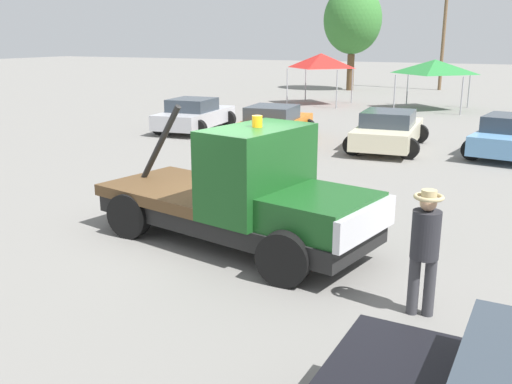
{
  "coord_description": "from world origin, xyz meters",
  "views": [
    {
      "loc": [
        4.8,
        -8.98,
        3.77
      ],
      "look_at": [
        0.5,
        0.0,
        1.05
      ],
      "focal_mm": 40.0,
      "sensor_mm": 36.0,
      "label": 1
    }
  ],
  "objects_px": {
    "parked_car_orange": "(274,124)",
    "canopy_tent_green": "(435,67)",
    "canopy_tent_red": "(321,61)",
    "utility_pole": "(445,15)",
    "traffic_cone": "(269,194)",
    "parked_car_cream": "(388,130)",
    "person_near_truck": "(425,243)",
    "tow_truck": "(246,197)",
    "parked_car_silver": "(194,115)",
    "parked_car_skyblue": "(511,136)",
    "tree_left": "(353,20)"
  },
  "relations": [
    {
      "from": "parked_car_cream",
      "to": "tree_left",
      "type": "relative_size",
      "value": 0.64
    },
    {
      "from": "person_near_truck",
      "to": "utility_pole",
      "type": "bearing_deg",
      "value": -3.35
    },
    {
      "from": "traffic_cone",
      "to": "utility_pole",
      "type": "relative_size",
      "value": 0.06
    },
    {
      "from": "tow_truck",
      "to": "utility_pole",
      "type": "distance_m",
      "value": 35.24
    },
    {
      "from": "canopy_tent_green",
      "to": "traffic_cone",
      "type": "distance_m",
      "value": 20.19
    },
    {
      "from": "parked_car_cream",
      "to": "canopy_tent_red",
      "type": "bearing_deg",
      "value": 25.1
    },
    {
      "from": "parked_car_silver",
      "to": "tree_left",
      "type": "xyz_separation_m",
      "value": [
        0.44,
        20.8,
        4.26
      ]
    },
    {
      "from": "parked_car_orange",
      "to": "canopy_tent_green",
      "type": "relative_size",
      "value": 1.31
    },
    {
      "from": "canopy_tent_green",
      "to": "parked_car_orange",
      "type": "bearing_deg",
      "value": -106.6
    },
    {
      "from": "tow_truck",
      "to": "tree_left",
      "type": "relative_size",
      "value": 0.8
    },
    {
      "from": "traffic_cone",
      "to": "parked_car_silver",
      "type": "bearing_deg",
      "value": 130.3
    },
    {
      "from": "canopy_tent_green",
      "to": "tree_left",
      "type": "xyz_separation_m",
      "value": [
        -7.26,
        9.23,
        2.66
      ]
    },
    {
      "from": "parked_car_skyblue",
      "to": "canopy_tent_red",
      "type": "distance_m",
      "value": 15.5
    },
    {
      "from": "tow_truck",
      "to": "parked_car_cream",
      "type": "distance_m",
      "value": 10.65
    },
    {
      "from": "parked_car_skyblue",
      "to": "tree_left",
      "type": "relative_size",
      "value": 0.62
    },
    {
      "from": "parked_car_orange",
      "to": "tree_left",
      "type": "distance_m",
      "value": 22.4
    },
    {
      "from": "tow_truck",
      "to": "parked_car_skyblue",
      "type": "bearing_deg",
      "value": 82.31
    },
    {
      "from": "canopy_tent_red",
      "to": "utility_pole",
      "type": "xyz_separation_m",
      "value": [
        4.82,
        12.46,
        2.77
      ]
    },
    {
      "from": "person_near_truck",
      "to": "parked_car_orange",
      "type": "height_order",
      "value": "person_near_truck"
    },
    {
      "from": "parked_car_silver",
      "to": "traffic_cone",
      "type": "height_order",
      "value": "parked_car_silver"
    },
    {
      "from": "parked_car_silver",
      "to": "canopy_tent_red",
      "type": "relative_size",
      "value": 1.47
    },
    {
      "from": "parked_car_silver",
      "to": "tow_truck",
      "type": "bearing_deg",
      "value": -149.22
    },
    {
      "from": "canopy_tent_green",
      "to": "traffic_cone",
      "type": "bearing_deg",
      "value": -91.35
    },
    {
      "from": "tow_truck",
      "to": "canopy_tent_red",
      "type": "bearing_deg",
      "value": 118.15
    },
    {
      "from": "parked_car_silver",
      "to": "canopy_tent_green",
      "type": "distance_m",
      "value": 13.99
    },
    {
      "from": "parked_car_cream",
      "to": "utility_pole",
      "type": "xyz_separation_m",
      "value": [
        -1.82,
        24.29,
        4.58
      ]
    },
    {
      "from": "parked_car_silver",
      "to": "traffic_cone",
      "type": "xyz_separation_m",
      "value": [
        7.22,
        -8.51,
        -0.39
      ]
    },
    {
      "from": "parked_car_silver",
      "to": "canopy_tent_red",
      "type": "bearing_deg",
      "value": -12.23
    },
    {
      "from": "parked_car_skyblue",
      "to": "utility_pole",
      "type": "xyz_separation_m",
      "value": [
        -5.7,
        23.7,
        4.58
      ]
    },
    {
      "from": "parked_car_orange",
      "to": "canopy_tent_green",
      "type": "xyz_separation_m",
      "value": [
        3.72,
        12.48,
        1.6
      ]
    },
    {
      "from": "parked_car_silver",
      "to": "tree_left",
      "type": "bearing_deg",
      "value": -5.94
    },
    {
      "from": "canopy_tent_green",
      "to": "parked_car_skyblue",
      "type": "bearing_deg",
      "value": -69.44
    },
    {
      "from": "parked_car_orange",
      "to": "person_near_truck",
      "type": "bearing_deg",
      "value": -152.86
    },
    {
      "from": "parked_car_skyblue",
      "to": "parked_car_cream",
      "type": "bearing_deg",
      "value": 107.79
    },
    {
      "from": "parked_car_orange",
      "to": "tree_left",
      "type": "bearing_deg",
      "value": 3.91
    },
    {
      "from": "parked_car_skyblue",
      "to": "tree_left",
      "type": "bearing_deg",
      "value": 38.21
    },
    {
      "from": "parked_car_silver",
      "to": "parked_car_skyblue",
      "type": "bearing_deg",
      "value": -94.4
    },
    {
      "from": "parked_car_cream",
      "to": "parked_car_silver",
      "type": "bearing_deg",
      "value": 82.08
    },
    {
      "from": "tow_truck",
      "to": "utility_pole",
      "type": "relative_size",
      "value": 0.59
    },
    {
      "from": "tow_truck",
      "to": "person_near_truck",
      "type": "distance_m",
      "value": 3.65
    },
    {
      "from": "parked_car_silver",
      "to": "utility_pole",
      "type": "height_order",
      "value": "utility_pole"
    },
    {
      "from": "person_near_truck",
      "to": "utility_pole",
      "type": "distance_m",
      "value": 36.87
    },
    {
      "from": "tow_truck",
      "to": "utility_pole",
      "type": "height_order",
      "value": "utility_pole"
    },
    {
      "from": "tow_truck",
      "to": "parked_car_orange",
      "type": "distance_m",
      "value": 11.02
    },
    {
      "from": "tow_truck",
      "to": "parked_car_cream",
      "type": "xyz_separation_m",
      "value": [
        0.16,
        10.64,
        -0.3
      ]
    },
    {
      "from": "parked_car_orange",
      "to": "parked_car_cream",
      "type": "relative_size",
      "value": 0.95
    },
    {
      "from": "person_near_truck",
      "to": "canopy_tent_green",
      "type": "relative_size",
      "value": 0.53
    },
    {
      "from": "person_near_truck",
      "to": "traffic_cone",
      "type": "height_order",
      "value": "person_near_truck"
    },
    {
      "from": "parked_car_orange",
      "to": "parked_car_skyblue",
      "type": "relative_size",
      "value": 0.98
    },
    {
      "from": "person_near_truck",
      "to": "parked_car_skyblue",
      "type": "relative_size",
      "value": 0.4
    }
  ]
}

